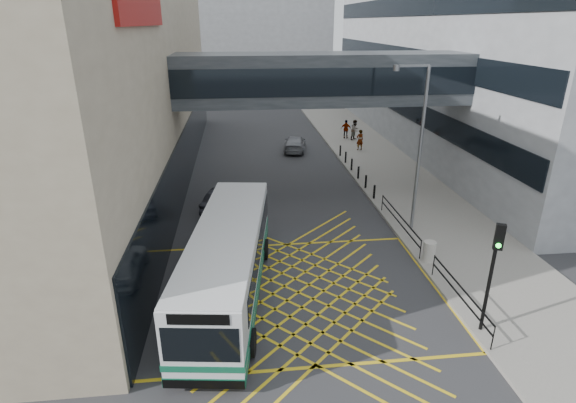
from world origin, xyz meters
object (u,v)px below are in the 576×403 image
object	(u,v)px
car_white	(201,260)
litter_bin	(429,251)
traffic_light	(494,263)
bus	(228,259)
car_dark	(226,198)
pedestrian_a	(360,140)
pedestrian_b	(355,130)
pedestrian_c	(346,129)
car_silver	(295,143)
street_lamp	(417,140)

from	to	relation	value
car_white	litter_bin	size ratio (longest dim) A/B	4.17
traffic_light	bus	bearing A→B (deg)	-178.58
car_white	car_dark	xyz separation A→B (m)	(1.02, 7.51, 0.04)
traffic_light	pedestrian_a	distance (m)	25.33
pedestrian_a	pedestrian_b	distance (m)	3.75
bus	pedestrian_c	world-z (taller)	bus
pedestrian_c	car_silver	bearing A→B (deg)	53.87
car_dark	car_white	bearing A→B (deg)	106.06
bus	traffic_light	world-z (taller)	traffic_light
street_lamp	pedestrian_c	bearing A→B (deg)	78.80
bus	car_dark	distance (m)	9.45
street_lamp	pedestrian_b	bearing A→B (deg)	76.62
pedestrian_c	pedestrian_b	bearing A→B (deg)	162.16
car_silver	pedestrian_b	distance (m)	6.74
bus	pedestrian_a	size ratio (longest dim) A/B	6.32
litter_bin	pedestrian_a	distance (m)	20.03
car_white	car_silver	world-z (taller)	car_silver
car_silver	litter_bin	world-z (taller)	car_silver
traffic_light	pedestrian_b	distance (m)	29.06
bus	car_white	world-z (taller)	bus
car_silver	street_lamp	distance (m)	18.35
car_dark	car_silver	size ratio (longest dim) A/B	1.01
car_white	pedestrian_b	bearing A→B (deg)	-118.85
bus	car_dark	xyz separation A→B (m)	(-0.30, 9.40, -0.97)
traffic_light	pedestrian_c	distance (m)	29.63
car_silver	litter_bin	bearing A→B (deg)	110.68
pedestrian_b	pedestrian_c	distance (m)	0.95
car_silver	litter_bin	xyz separation A→B (m)	(3.77, -20.96, -0.03)
bus	car_white	size ratio (longest dim) A/B	2.72
car_silver	pedestrian_a	bearing A→B (deg)	-179.77
street_lamp	litter_bin	xyz separation A→B (m)	(-0.36, -3.63, -4.45)
car_silver	car_white	bearing A→B (deg)	81.93
traffic_light	street_lamp	distance (m)	9.14
litter_bin	pedestrian_a	xyz separation A→B (m)	(1.89, 19.93, 0.40)
bus	litter_bin	bearing A→B (deg)	16.72
bus	car_white	distance (m)	2.51
litter_bin	pedestrian_c	size ratio (longest dim) A/B	0.56
pedestrian_b	pedestrian_c	xyz separation A→B (m)	(-0.73, 0.62, -0.05)
traffic_light	street_lamp	bearing A→B (deg)	110.13
bus	street_lamp	xyz separation A→B (m)	(9.72, 5.16, 3.44)
street_lamp	pedestrian_a	size ratio (longest dim) A/B	4.83
car_white	pedestrian_c	bearing A→B (deg)	-116.86
traffic_light	pedestrian_a	world-z (taller)	traffic_light
car_white	bus	bearing A→B (deg)	125.31
car_silver	pedestrian_c	bearing A→B (deg)	-138.22
traffic_light	litter_bin	distance (m)	5.75
bus	pedestrian_c	distance (m)	28.06
traffic_light	litter_bin	world-z (taller)	traffic_light
litter_bin	car_dark	bearing A→B (deg)	140.82
car_dark	pedestrian_c	distance (m)	19.93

